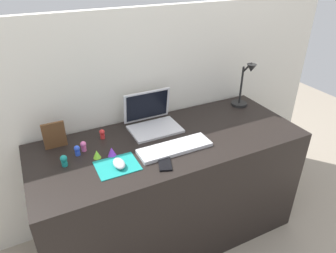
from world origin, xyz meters
TOP-DOWN VIEW (x-y plane):
  - ground_plane at (0.00, 0.00)m, footprint 6.00×6.00m
  - back_wall at (0.00, 0.36)m, footprint 2.77×0.05m
  - desk at (0.00, 0.00)m, footprint 1.57×0.64m
  - laptop at (-0.03, 0.19)m, footprint 0.30×0.24m
  - keyboard at (-0.02, -0.10)m, footprint 0.41×0.13m
  - mousepad at (-0.35, -0.11)m, footprint 0.21×0.17m
  - mouse at (-0.34, -0.12)m, footprint 0.06×0.10m
  - cell_phone at (-0.13, -0.20)m, footprint 0.10×0.14m
  - desk_lamp at (0.65, 0.16)m, footprint 0.11×0.16m
  - picture_frame at (-0.60, 0.21)m, footprint 0.12×0.02m
  - toy_figurine_lime at (-0.42, 0.01)m, footprint 0.04×0.04m
  - toy_figurine_pink at (-0.47, 0.11)m, footprint 0.03×0.03m
  - toy_figurine_red at (-0.34, 0.19)m, footprint 0.03×0.03m
  - toy_figurine_teal at (-0.59, 0.01)m, footprint 0.04×0.04m
  - toy_figurine_purple at (-0.35, -0.01)m, footprint 0.05×0.05m
  - toy_figurine_blue at (-0.51, 0.08)m, footprint 0.03×0.03m

SIDE VIEW (x-z plane):
  - ground_plane at x=0.00m, z-range 0.00..0.00m
  - desk at x=0.00m, z-range 0.00..0.74m
  - back_wall at x=0.00m, z-range 0.00..1.42m
  - mousepad at x=-0.35m, z-range 0.74..0.74m
  - cell_phone at x=-0.13m, z-range 0.74..0.75m
  - keyboard at x=-0.02m, z-range 0.74..0.76m
  - mouse at x=-0.34m, z-range 0.74..0.78m
  - toy_figurine_lime at x=-0.42m, z-range 0.74..0.79m
  - toy_figurine_purple at x=-0.35m, z-range 0.74..0.79m
  - toy_figurine_blue at x=-0.51m, z-range 0.74..0.80m
  - toy_figurine_red at x=-0.34m, z-range 0.74..0.80m
  - toy_figurine_pink at x=-0.47m, z-range 0.74..0.80m
  - toy_figurine_teal at x=-0.59m, z-range 0.74..0.80m
  - laptop at x=-0.03m, z-range 0.69..0.90m
  - picture_frame at x=-0.60m, z-range 0.74..0.89m
  - desk_lamp at x=0.65m, z-range 0.73..1.06m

